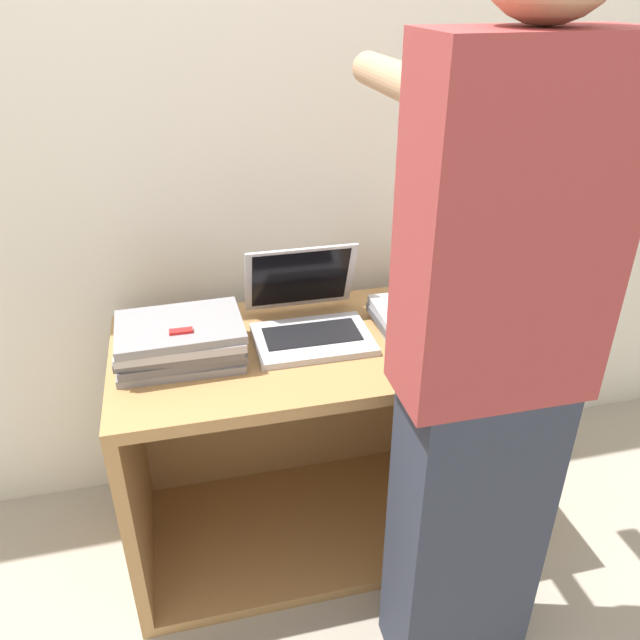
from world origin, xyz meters
name	(u,v)px	position (x,y,z in m)	size (l,w,h in m)	color
ground_plane	(336,599)	(0.00, 0.00, 0.00)	(12.00, 12.00, 0.00)	#9E9384
wall_back	(282,146)	(0.00, 0.70, 1.20)	(8.00, 0.05, 2.40)	silver
cart	(309,429)	(0.00, 0.37, 0.37)	(1.14, 0.59, 0.73)	#A87A47
laptop_open	(308,318)	(0.00, 0.35, 0.78)	(0.33, 0.33, 0.24)	#B7B7BC
laptop_stack_left	(180,341)	(-0.37, 0.30, 0.79)	(0.34, 0.26, 0.11)	gray
laptop_stack_right	(433,317)	(0.37, 0.30, 0.77)	(0.35, 0.25, 0.07)	#B7B7BC
person	(489,366)	(0.27, -0.21, 0.93)	(0.40, 0.54, 1.82)	#2D3342
inventory_tag	(181,331)	(-0.36, 0.24, 0.85)	(0.06, 0.02, 0.01)	red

